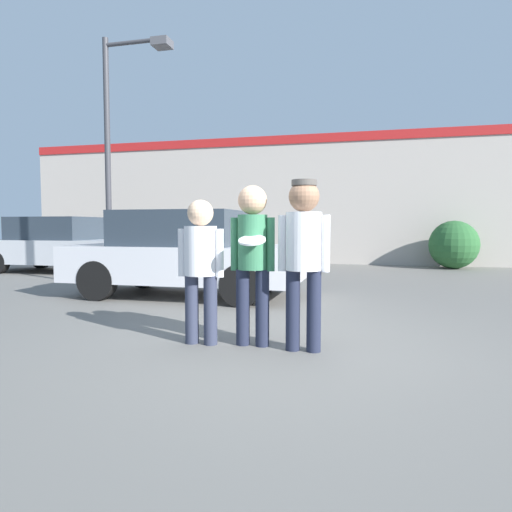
% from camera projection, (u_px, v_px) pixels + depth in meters
% --- Properties ---
extents(ground_plane, '(56.00, 56.00, 0.00)m').
position_uv_depth(ground_plane, '(278.00, 343.00, 5.08)').
color(ground_plane, '#66635E').
extents(storefront_building, '(24.00, 0.22, 4.45)m').
position_uv_depth(storefront_building, '(343.00, 198.00, 15.55)').
color(storefront_building, '#B2A89E').
rests_on(storefront_building, ground).
extents(person_left, '(0.53, 0.36, 1.59)m').
position_uv_depth(person_left, '(201.00, 259.00, 5.01)').
color(person_left, '#2D3347').
rests_on(person_left, ground).
extents(person_middle_with_frisbee, '(0.49, 0.54, 1.74)m').
position_uv_depth(person_middle_with_frisbee, '(252.00, 251.00, 4.93)').
color(person_middle_with_frisbee, '#1E2338').
rests_on(person_middle_with_frisbee, ground).
extents(person_right, '(0.54, 0.37, 1.78)m').
position_uv_depth(person_right, '(304.00, 247.00, 4.71)').
color(person_right, '#1E2338').
rests_on(person_right, ground).
extents(parked_car_near, '(4.26, 1.92, 1.59)m').
position_uv_depth(parked_car_near, '(185.00, 254.00, 8.49)').
color(parked_car_near, silver).
rests_on(parked_car_near, ground).
extents(parked_car_far, '(4.28, 1.92, 1.56)m').
position_uv_depth(parked_car_far, '(59.00, 245.00, 13.00)').
color(parked_car_far, '#B7BABF').
rests_on(parked_car_far, ground).
extents(street_lamp, '(1.51, 0.35, 5.19)m').
position_uv_depth(street_lamp, '(120.00, 132.00, 9.47)').
color(street_lamp, '#38383D').
rests_on(street_lamp, ground).
extents(shrub, '(1.47, 1.47, 1.47)m').
position_uv_depth(shrub, '(454.00, 245.00, 13.91)').
color(shrub, '#285B2D').
rests_on(shrub, ground).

